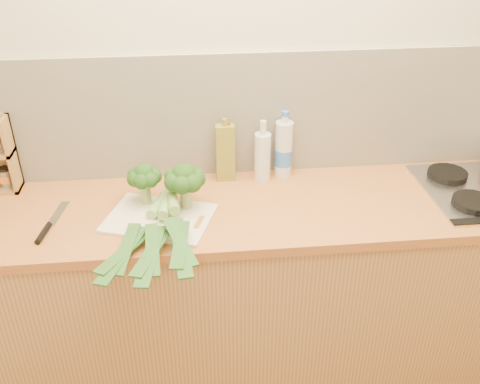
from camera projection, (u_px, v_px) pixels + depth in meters
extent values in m
plane|color=beige|center=(247.00, 85.00, 2.23)|extent=(3.50, 0.00, 3.50)
cube|color=silver|center=(247.00, 115.00, 2.29)|extent=(3.20, 0.02, 0.54)
cube|color=tan|center=(253.00, 293.00, 2.41)|extent=(3.20, 0.60, 0.86)
cube|color=#B86E36|center=(254.00, 208.00, 2.18)|extent=(3.20, 0.62, 0.04)
cylinder|color=black|center=(474.00, 203.00, 2.14)|extent=(0.17, 0.17, 0.03)
cylinder|color=black|center=(447.00, 174.00, 2.34)|extent=(0.17, 0.17, 0.03)
cube|color=silver|center=(159.00, 218.00, 2.07)|extent=(0.47, 0.41, 0.01)
cylinder|color=#8FA35F|center=(146.00, 194.00, 2.14)|extent=(0.04, 0.04, 0.08)
sphere|color=#11330E|center=(144.00, 174.00, 2.09)|extent=(0.08, 0.08, 0.08)
sphere|color=#11330E|center=(154.00, 176.00, 2.10)|extent=(0.06, 0.06, 0.06)
sphere|color=#11330E|center=(151.00, 173.00, 2.13)|extent=(0.06, 0.06, 0.06)
sphere|color=#11330E|center=(142.00, 172.00, 2.13)|extent=(0.06, 0.06, 0.06)
sphere|color=#11330E|center=(135.00, 175.00, 2.11)|extent=(0.06, 0.06, 0.06)
sphere|color=#11330E|center=(135.00, 179.00, 2.08)|extent=(0.06, 0.06, 0.06)
sphere|color=#11330E|center=(141.00, 182.00, 2.07)|extent=(0.06, 0.06, 0.06)
sphere|color=#11330E|center=(150.00, 180.00, 2.08)|extent=(0.06, 0.06, 0.06)
cylinder|color=#8FA35F|center=(186.00, 198.00, 2.11)|extent=(0.04, 0.04, 0.08)
sphere|color=#11330E|center=(184.00, 175.00, 2.06)|extent=(0.10, 0.10, 0.10)
sphere|color=#11330E|center=(196.00, 179.00, 2.07)|extent=(0.07, 0.07, 0.07)
sphere|color=#11330E|center=(192.00, 174.00, 2.10)|extent=(0.07, 0.07, 0.07)
sphere|color=#11330E|center=(182.00, 174.00, 2.10)|extent=(0.07, 0.07, 0.07)
sphere|color=#11330E|center=(174.00, 177.00, 2.08)|extent=(0.07, 0.07, 0.07)
sphere|color=#11330E|center=(174.00, 182.00, 2.05)|extent=(0.07, 0.07, 0.07)
sphere|color=#11330E|center=(182.00, 185.00, 2.03)|extent=(0.07, 0.07, 0.07)
sphere|color=#11330E|center=(192.00, 183.00, 2.04)|extent=(0.07, 0.07, 0.07)
cylinder|color=white|center=(172.00, 186.00, 2.23)|extent=(0.08, 0.14, 0.04)
cylinder|color=#7EB058|center=(159.00, 204.00, 2.11)|extent=(0.10, 0.17, 0.04)
cube|color=#1D4619|center=(125.00, 251.00, 1.84)|extent=(0.19, 0.28, 0.02)
cube|color=#1D4619|center=(123.00, 254.00, 1.83)|extent=(0.16, 0.34, 0.01)
cube|color=#1D4619|center=(126.00, 248.00, 1.85)|extent=(0.09, 0.28, 0.02)
cylinder|color=white|center=(171.00, 188.00, 2.18)|extent=(0.06, 0.12, 0.04)
cylinder|color=#7EB058|center=(166.00, 205.00, 2.07)|extent=(0.06, 0.15, 0.04)
cube|color=#1D4619|center=(152.00, 252.00, 1.81)|extent=(0.14, 0.30, 0.02)
cube|color=#1D4619|center=(151.00, 255.00, 1.79)|extent=(0.10, 0.34, 0.01)
cube|color=#1D4619|center=(152.00, 249.00, 1.82)|extent=(0.06, 0.28, 0.02)
cylinder|color=white|center=(171.00, 189.00, 2.14)|extent=(0.05, 0.10, 0.04)
cylinder|color=#7EB058|center=(173.00, 203.00, 2.05)|extent=(0.05, 0.13, 0.04)
cube|color=#1D4619|center=(180.00, 244.00, 1.82)|extent=(0.07, 0.30, 0.02)
cube|color=#1D4619|center=(181.00, 247.00, 1.80)|extent=(0.08, 0.34, 0.01)
cube|color=#1D4619|center=(180.00, 241.00, 1.82)|extent=(0.12, 0.28, 0.02)
cube|color=silver|center=(58.00, 213.00, 2.11)|extent=(0.06, 0.18, 0.00)
cylinder|color=black|center=(43.00, 233.00, 1.98)|extent=(0.04, 0.12, 0.02)
cube|color=#A47946|center=(12.00, 154.00, 2.20)|extent=(0.02, 0.11, 0.33)
cylinder|color=gray|center=(6.00, 178.00, 2.25)|extent=(0.04, 0.04, 0.08)
cube|color=olive|center=(225.00, 153.00, 2.29)|extent=(0.08, 0.05, 0.25)
cylinder|color=olive|center=(225.00, 122.00, 2.22)|extent=(0.02, 0.02, 0.03)
cylinder|color=silver|center=(262.00, 157.00, 2.30)|extent=(0.07, 0.07, 0.22)
cylinder|color=silver|center=(263.00, 128.00, 2.23)|extent=(0.03, 0.03, 0.06)
cylinder|color=maroon|center=(228.00, 156.00, 2.32)|extent=(0.06, 0.06, 0.21)
cylinder|color=maroon|center=(228.00, 128.00, 2.25)|extent=(0.03, 0.03, 0.05)
cylinder|color=silver|center=(284.00, 149.00, 2.33)|extent=(0.08, 0.08, 0.25)
cylinder|color=silver|center=(285.00, 119.00, 2.26)|extent=(0.03, 0.03, 0.03)
cylinder|color=blue|center=(283.00, 157.00, 2.35)|extent=(0.08, 0.08, 0.08)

